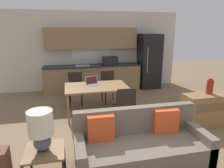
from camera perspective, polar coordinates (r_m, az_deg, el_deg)
The scene contains 13 objects.
wall_back at distance 7.20m, azimuth -6.01°, elevation 9.39°, with size 6.40×0.07×2.70m.
kitchen_counter at distance 6.97m, azimuth -5.51°, elevation 4.98°, with size 3.30×0.65×2.15m.
refrigerator at distance 7.41m, azimuth 10.58°, elevation 6.39°, with size 0.73×0.71×1.94m.
dining_table at distance 4.91m, azimuth -4.49°, elevation -1.23°, with size 1.51×0.98×0.73m.
couch at distance 3.25m, azimuth 8.02°, elevation -16.73°, with size 2.00×0.80×0.87m.
side_table at distance 3.00m, azimuth -18.44°, elevation -20.16°, with size 0.51×0.51×0.52m.
table_lamp at distance 2.73m, azimuth -19.63°, elevation -11.80°, with size 0.32×0.32×0.56m.
credenza at distance 4.91m, azimuth 25.65°, elevation -6.64°, with size 1.10×0.44×0.72m.
vase at distance 4.81m, azimuth 26.18°, elevation -0.68°, with size 0.14×0.14×0.34m.
dining_chair_near_right at distance 4.28m, azimuth 3.68°, elevation -6.17°, with size 0.42×0.42×0.91m.
dining_chair_far_right at distance 5.81m, azimuth -0.99°, elevation -0.42°, with size 0.47×0.47×0.91m.
dining_chair_far_left at distance 5.73m, azimuth -10.41°, elevation -0.89°, with size 0.46×0.46×0.91m.
laptop at distance 5.05m, azimuth -5.59°, elevation 0.43°, with size 0.37×0.32×0.20m.
Camera 1 is at (-0.85, -2.49, 2.04)m, focal length 32.00 mm.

